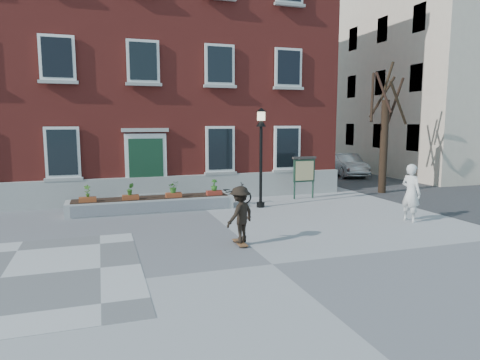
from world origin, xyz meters
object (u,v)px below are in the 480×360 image
object	(u,v)px
lamp_post	(261,144)
notice_board	(304,170)
bicycle	(231,194)
skateboarder	(240,215)
bystander	(411,193)
parked_car	(346,165)

from	to	relation	value
lamp_post	notice_board	size ratio (longest dim) A/B	2.10
bicycle	skateboarder	size ratio (longest dim) A/B	1.03
bystander	lamp_post	world-z (taller)	lamp_post
bicycle	parked_car	distance (m)	11.83
notice_board	skateboarder	distance (m)	7.75
parked_car	lamp_post	size ratio (longest dim) A/B	1.08
parked_car	notice_board	bearing A→B (deg)	-123.03
bystander	notice_board	distance (m)	5.31
bicycle	skateboarder	bearing A→B (deg)	172.92
notice_board	skateboarder	bearing A→B (deg)	-129.65
bystander	notice_board	size ratio (longest dim) A/B	1.06
bystander	lamp_post	size ratio (longest dim) A/B	0.50
parked_car	skateboarder	xyz separation A→B (m)	(-11.14, -12.44, 0.16)
lamp_post	skateboarder	xyz separation A→B (m)	(-2.43, -4.76, -1.68)
bicycle	notice_board	distance (m)	3.57
parked_car	notice_board	world-z (taller)	notice_board
parked_car	skateboarder	world-z (taller)	skateboarder
skateboarder	parked_car	bearing A→B (deg)	48.17
bicycle	lamp_post	world-z (taller)	lamp_post
parked_car	lamp_post	xyz separation A→B (m)	(-8.71, -7.69, 1.84)
parked_car	bystander	xyz separation A→B (m)	(-4.74, -11.59, 0.29)
notice_board	parked_car	bearing A→B (deg)	46.29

